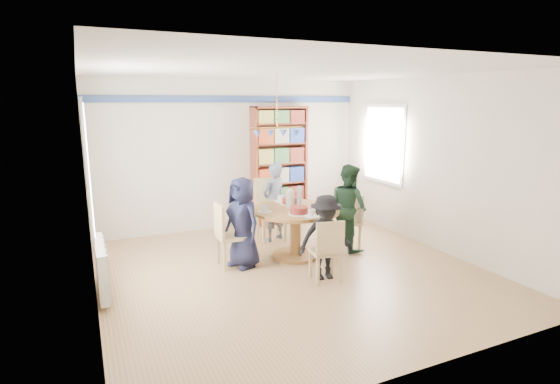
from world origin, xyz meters
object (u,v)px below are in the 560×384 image
chair_far (269,206)px  person_left (242,222)px  radiator (102,267)px  chair_left (227,232)px  chair_near (327,248)px  person_far (274,202)px  person_near (325,237)px  dining_table (295,221)px  bookshelf (279,167)px  chair_right (352,218)px  person_right (349,207)px

chair_far → person_left: person_left is taller
radiator → chair_left: size_ratio=1.08×
radiator → chair_near: bearing=-17.0°
radiator → person_far: (2.76, 1.09, 0.31)m
chair_left → person_near: person_near is taller
chair_left → person_left: (0.20, -0.08, 0.13)m
dining_table → bookshelf: (0.56, 1.82, 0.54)m
chair_near → person_left: (-0.80, 0.99, 0.18)m
chair_left → chair_far: chair_far is taller
radiator → chair_right: chair_right is taller
dining_table → chair_far: 0.99m
chair_right → person_left: 1.88m
bookshelf → chair_near: bearing=-102.2°
person_right → dining_table: bearing=80.8°
chair_right → bookshelf: size_ratio=0.40×
chair_near → person_left: bearing=128.9°
chair_near → dining_table: bearing=86.8°
dining_table → chair_left: bearing=177.7°
chair_near → bookshelf: bearing=77.8°
chair_right → person_far: 1.32m
person_left → person_far: person_far is taller
person_right → chair_left: bearing=80.6°
person_right → bookshelf: 1.93m
person_right → chair_far: bearing=34.6°
chair_near → person_far: size_ratio=0.64×
person_near → chair_left: bearing=146.6°
bookshelf → radiator: bearing=-148.2°
person_right → person_near: (-0.93, -0.88, -0.12)m
chair_near → person_far: bearing=87.3°
chair_left → person_right: (1.97, -0.07, 0.17)m
dining_table → person_near: bearing=-90.9°
chair_right → person_far: size_ratio=0.67×
chair_left → bookshelf: (1.62, 1.78, 0.58)m
radiator → bookshelf: bookshelf is taller
chair_near → person_right: (0.97, 1.00, 0.22)m
dining_table → chair_right: 1.02m
person_near → bookshelf: bookshelf is taller
person_far → chair_right: bearing=119.2°
chair_near → person_far: 1.92m
person_near → bookshelf: 2.84m
person_left → person_near: bearing=22.5°
radiator → chair_right: bearing=3.7°
radiator → person_far: bearing=21.7°
person_far → chair_far: bearing=-93.5°
person_right → person_far: size_ratio=1.04×
chair_near → bookshelf: bookshelf is taller
chair_left → dining_table: bearing=-2.3°
chair_far → chair_near: size_ratio=1.23×
dining_table → person_right: (0.91, -0.03, 0.13)m
chair_far → dining_table: bearing=-89.9°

